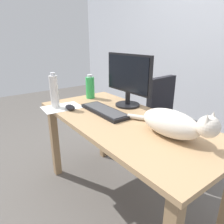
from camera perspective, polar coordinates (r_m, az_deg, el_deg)
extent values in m
plane|color=#59544F|center=(1.80, 2.68, -23.38)|extent=(8.00, 8.00, 0.00)
cube|color=tan|center=(1.42, 3.12, -2.51)|extent=(1.43, 0.66, 0.03)
cube|color=#977752|center=(1.98, -15.61, -7.92)|extent=(0.06, 0.06, 0.68)
cube|color=#977752|center=(2.19, -2.48, -4.30)|extent=(0.06, 0.06, 0.68)
cylinder|color=black|center=(2.22, 15.99, -14.32)|extent=(0.48, 0.48, 0.04)
cylinder|color=black|center=(2.11, 16.50, -9.85)|extent=(0.06, 0.06, 0.44)
cylinder|color=black|center=(2.01, 17.18, -3.67)|extent=(0.44, 0.44, 0.06)
cube|color=black|center=(2.03, 13.44, 3.86)|extent=(0.08, 0.36, 0.40)
cylinder|color=black|center=(1.70, 4.33, 2.02)|extent=(0.20, 0.20, 0.01)
cylinder|color=black|center=(1.68, 4.38, 3.89)|extent=(0.04, 0.04, 0.10)
cube|color=black|center=(1.64, 4.56, 10.63)|extent=(0.48, 0.04, 0.30)
cube|color=black|center=(1.63, 4.18, 10.58)|extent=(0.45, 0.01, 0.27)
cube|color=black|center=(1.53, -2.12, 0.26)|extent=(0.44, 0.15, 0.02)
cube|color=#444447|center=(1.53, -2.13, 0.75)|extent=(0.40, 0.12, 0.00)
ellipsoid|color=silver|center=(1.20, 15.83, -2.99)|extent=(0.37, 0.20, 0.15)
sphere|color=silver|center=(1.09, 25.23, -3.75)|extent=(0.11, 0.11, 0.11)
cone|color=silver|center=(1.10, 26.30, -0.94)|extent=(0.04, 0.04, 0.04)
cone|color=silver|center=(1.04, 24.88, -1.70)|extent=(0.04, 0.04, 0.04)
cylinder|color=silver|center=(1.40, 7.93, -1.55)|extent=(0.17, 0.12, 0.03)
ellipsoid|color=#232328|center=(1.63, -11.56, 1.30)|extent=(0.11, 0.06, 0.04)
cube|color=white|center=(1.70, -13.77, 1.28)|extent=(0.23, 0.31, 0.00)
cylinder|color=green|center=(1.91, -6.09, 6.72)|extent=(0.08, 0.08, 0.19)
cylinder|color=silver|center=(1.89, -6.21, 9.94)|extent=(0.04, 0.04, 0.02)
cylinder|color=silver|center=(1.68, -15.75, 5.38)|extent=(0.07, 0.07, 0.25)
cylinder|color=silver|center=(1.65, -16.20, 10.05)|extent=(0.04, 0.04, 0.02)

